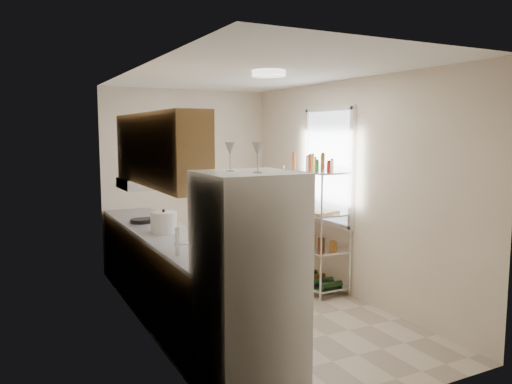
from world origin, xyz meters
The scene contains 16 objects.
room centered at (0.00, 0.00, 1.30)m, with size 2.52×4.42×2.62m.
counter_run centered at (-0.92, 0.44, 0.45)m, with size 0.63×3.51×0.90m.
upper_cabinets centered at (-1.05, 0.10, 1.81)m, with size 0.33×2.20×0.72m, color #9E7843.
range_hood centered at (-1.00, 0.90, 1.39)m, with size 0.50×0.60×0.12m, color #B7BABC.
window centered at (1.23, 0.35, 1.55)m, with size 0.06×1.00×1.46m, color white.
bakers_rack centered at (1.00, 0.30, 1.11)m, with size 0.45×0.90×1.73m.
ceiling_dome centered at (0.00, -0.30, 2.57)m, with size 0.34×0.34×0.06m, color white.
refrigerator centered at (-0.87, -1.58, 0.85)m, with size 0.70×0.70×1.69m, color white.
wine_glass_a centered at (-0.97, -1.49, 1.80)m, with size 0.08×0.08×0.21m, color silver, non-canonical shape.
wine_glass_b centered at (-0.85, -1.69, 1.80)m, with size 0.08×0.08×0.22m, color silver, non-canonical shape.
rice_cooker centered at (-0.94, 0.33, 1.01)m, with size 0.28×0.28×0.23m, color silver.
frying_pan_large centered at (-1.00, 1.04, 0.92)m, with size 0.26×0.26×0.05m, color black.
frying_pan_small centered at (-0.89, 1.05, 0.92)m, with size 0.23×0.23×0.05m, color black.
cutting_board centered at (0.89, 0.14, 1.03)m, with size 0.37×0.47×0.03m, color tan.
espresso_machine centered at (1.02, 0.63, 1.15)m, with size 0.16×0.24×0.28m, color black.
storage_bag centered at (1.01, 0.62, 0.65)m, with size 0.11×0.15×0.17m, color #A31422.
Camera 1 is at (-2.49, -4.82, 1.98)m, focal length 35.00 mm.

